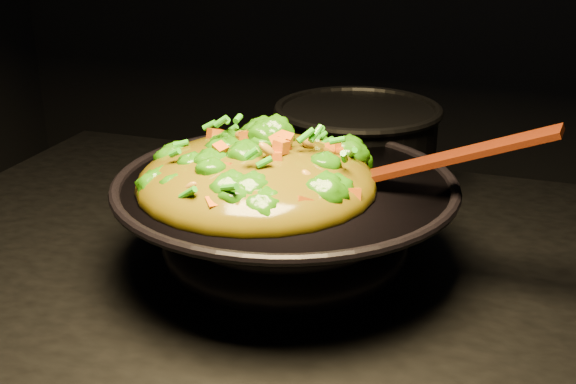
% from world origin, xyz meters
% --- Properties ---
extents(wok, '(0.42, 0.42, 0.10)m').
position_xyz_m(wok, '(-0.07, 0.06, 0.95)').
color(wok, black).
rests_on(wok, stovetop).
extents(stir_fry, '(0.32, 0.32, 0.09)m').
position_xyz_m(stir_fry, '(-0.10, 0.04, 1.05)').
color(stir_fry, '#236307').
rests_on(stir_fry, wok).
extents(spatula, '(0.24, 0.06, 0.10)m').
position_xyz_m(spatula, '(0.09, 0.08, 1.05)').
color(spatula, '#330E07').
rests_on(spatula, wok).
extents(back_pot, '(0.28, 0.28, 0.13)m').
position_xyz_m(back_pot, '(-0.05, 0.32, 0.96)').
color(back_pot, black).
rests_on(back_pot, stovetop).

